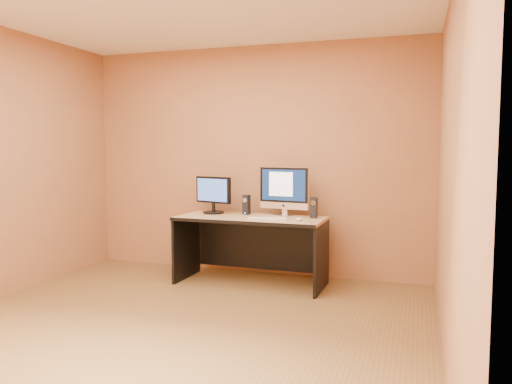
% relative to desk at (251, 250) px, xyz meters
% --- Properties ---
extents(floor, '(4.00, 4.00, 0.00)m').
position_rel_desk_xyz_m(floor, '(-0.13, -1.48, -0.36)').
color(floor, brown).
rests_on(floor, ground).
extents(walls, '(4.00, 4.00, 2.60)m').
position_rel_desk_xyz_m(walls, '(-0.13, -1.48, 0.94)').
color(walls, '#A16341').
rests_on(walls, ground).
extents(desk, '(1.57, 0.72, 0.72)m').
position_rel_desk_xyz_m(desk, '(0.00, 0.00, 0.00)').
color(desk, tan).
rests_on(desk, ground).
extents(imac, '(0.58, 0.28, 0.53)m').
position_rel_desk_xyz_m(imac, '(0.30, 0.19, 0.63)').
color(imac, silver).
rests_on(imac, desk).
extents(second_monitor, '(0.51, 0.35, 0.41)m').
position_rel_desk_xyz_m(second_monitor, '(-0.49, 0.15, 0.56)').
color(second_monitor, black).
rests_on(second_monitor, desk).
extents(speaker_left, '(0.08, 0.08, 0.21)m').
position_rel_desk_xyz_m(speaker_left, '(-0.11, 0.18, 0.47)').
color(speaker_left, black).
rests_on(speaker_left, desk).
extents(speaker_right, '(0.07, 0.07, 0.21)m').
position_rel_desk_xyz_m(speaker_right, '(0.65, 0.13, 0.47)').
color(speaker_right, black).
rests_on(speaker_right, desk).
extents(keyboard, '(0.43, 0.18, 0.02)m').
position_rel_desk_xyz_m(keyboard, '(0.22, -0.13, 0.37)').
color(keyboard, silver).
rests_on(keyboard, desk).
extents(mouse, '(0.07, 0.10, 0.03)m').
position_rel_desk_xyz_m(mouse, '(0.55, -0.12, 0.38)').
color(mouse, white).
rests_on(mouse, desk).
extents(cable_a, '(0.06, 0.21, 0.01)m').
position_rel_desk_xyz_m(cable_a, '(0.29, 0.26, 0.36)').
color(cable_a, black).
rests_on(cable_a, desk).
extents(cable_b, '(0.10, 0.15, 0.01)m').
position_rel_desk_xyz_m(cable_b, '(0.24, 0.30, 0.36)').
color(cable_b, black).
rests_on(cable_b, desk).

